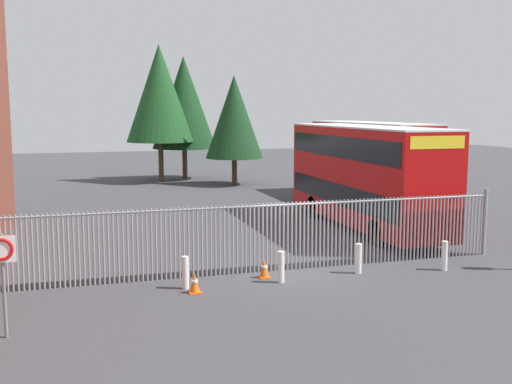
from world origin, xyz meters
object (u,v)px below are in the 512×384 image
traffic_cone_mid_forecourt (195,283)px  bollard_far_right (444,256)px  double_decker_bus_behind_fence_left (370,158)px  bollard_center_front (281,267)px  traffic_cone_by_gate (264,269)px  bollard_near_left (185,273)px  double_decker_bus_near_gate (365,173)px  bollard_near_right (359,259)px  speed_limit_sign_post (2,261)px

traffic_cone_mid_forecourt → bollard_far_right: bearing=0.8°
double_decker_bus_behind_fence_left → bollard_far_right: size_ratio=11.38×
bollard_center_front → traffic_cone_by_gate: bollard_center_front is taller
bollard_near_left → double_decker_bus_near_gate: bearing=36.7°
traffic_cone_mid_forecourt → bollard_center_front: bearing=6.0°
double_decker_bus_near_gate → traffic_cone_by_gate: double_decker_bus_near_gate is taller
bollard_near_left → bollard_center_front: same height
bollard_near_right → traffic_cone_mid_forecourt: size_ratio=1.61×
double_decker_bus_near_gate → traffic_cone_by_gate: size_ratio=18.32×
speed_limit_sign_post → bollard_far_right: bearing=9.9°
double_decker_bus_behind_fence_left → bollard_near_left: bearing=-133.3°
speed_limit_sign_post → bollard_center_front: bearing=18.1°
speed_limit_sign_post → traffic_cone_by_gate: bearing=23.4°
double_decker_bus_near_gate → double_decker_bus_behind_fence_left: 7.79m
double_decker_bus_near_gate → bollard_far_right: size_ratio=11.38×
bollard_near_left → double_decker_bus_behind_fence_left: bearing=46.7°
bollard_near_left → bollard_near_right: 5.50m
double_decker_bus_near_gate → bollard_far_right: (-0.69, -7.07, -1.95)m
double_decker_bus_near_gate → double_decker_bus_behind_fence_left: (3.75, 6.83, 0.00)m
bollard_far_right → speed_limit_sign_post: bearing=-170.1°
double_decker_bus_near_gate → bollard_near_left: size_ratio=11.38×
traffic_cone_mid_forecourt → speed_limit_sign_post: 5.38m
traffic_cone_by_gate → traffic_cone_mid_forecourt: 2.51m
double_decker_bus_behind_fence_left → bollard_near_right: bearing=-118.3°
double_decker_bus_near_gate → traffic_cone_by_gate: (-6.49, -6.27, -2.13)m
bollard_near_right → traffic_cone_by_gate: bearing=173.2°
double_decker_bus_near_gate → bollard_center_front: size_ratio=11.38×
bollard_near_left → traffic_cone_mid_forecourt: bollard_near_left is taller
traffic_cone_by_gate → bollard_far_right: bearing=-7.9°
bollard_near_left → bollard_near_right: bearing=0.8°
bollard_near_left → traffic_cone_mid_forecourt: 0.55m
bollard_center_front → traffic_cone_by_gate: (-0.32, 0.64, -0.19)m
bollard_near_right → bollard_center_front: bearing=-174.0°
bollard_near_left → bollard_near_right: (5.50, 0.08, 0.00)m
bollard_center_front → speed_limit_sign_post: 7.87m
double_decker_bus_near_gate → bollard_near_right: 7.74m
bollard_near_left → bollard_far_right: same height
bollard_near_left → speed_limit_sign_post: size_ratio=0.40×
bollard_near_right → speed_limit_sign_post: bearing=-165.0°
bollard_near_left → bollard_near_right: same height
traffic_cone_mid_forecourt → bollard_near_right: bearing=6.0°
bollard_center_front → traffic_cone_mid_forecourt: 2.68m
bollard_near_right → speed_limit_sign_post: speed_limit_sign_post is taller
bollard_near_right → bollard_far_right: (2.80, -0.45, 0.00)m
double_decker_bus_behind_fence_left → bollard_far_right: 14.72m
traffic_cone_by_gate → traffic_cone_mid_forecourt: same height
double_decker_bus_behind_fence_left → traffic_cone_by_gate: double_decker_bus_behind_fence_left is taller
traffic_cone_by_gate → double_decker_bus_near_gate: bearing=44.0°
bollard_far_right → traffic_cone_by_gate: 5.86m
double_decker_bus_behind_fence_left → speed_limit_sign_post: 23.66m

